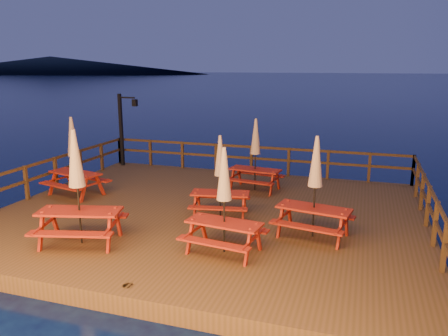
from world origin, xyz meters
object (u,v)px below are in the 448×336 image
at_px(lamp_post, 124,123).
at_px(picnic_table_1, 220,175).
at_px(picnic_table_2, 77,186).
at_px(picnic_table_0, 255,153).

distance_m(lamp_post, picnic_table_1, 7.57).
xyz_separation_m(lamp_post, picnic_table_2, (3.27, -7.66, -0.37)).
bearing_deg(picnic_table_2, picnic_table_1, 33.30).
bearing_deg(picnic_table_2, lamp_post, 98.22).
xyz_separation_m(picnic_table_1, picnic_table_2, (-2.54, -2.85, 0.23)).
bearing_deg(picnic_table_1, picnic_table_0, 73.61).
xyz_separation_m(picnic_table_0, picnic_table_1, (-0.28, -2.87, -0.07)).
relative_size(picnic_table_0, picnic_table_2, 0.89).
bearing_deg(picnic_table_1, lamp_post, 129.62).
bearing_deg(lamp_post, picnic_table_0, -17.61).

